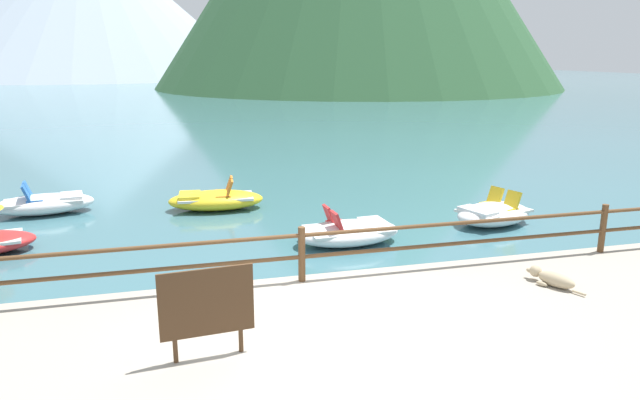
{
  "coord_description": "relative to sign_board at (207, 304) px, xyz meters",
  "views": [
    {
      "loc": [
        -2.03,
        -7.47,
        4.13
      ],
      "look_at": [
        1.21,
        5.0,
        0.9
      ],
      "focal_mm": 32.69,
      "sensor_mm": 36.0,
      "label": 1
    }
  ],
  "objects": [
    {
      "name": "ground_plane",
      "position": [
        1.71,
        40.65,
        -1.13
      ],
      "size": [
        200.0,
        200.0,
        0.0
      ],
      "primitive_type": "plane",
      "color": "#3D6B75"
    },
    {
      "name": "distant_peak",
      "position": [
        -13.13,
        112.82,
        12.35
      ],
      "size": [
        62.53,
        62.53,
        26.95
      ],
      "primitive_type": "cone",
      "color": "#9EADBC",
      "rests_on": "ground"
    },
    {
      "name": "pedal_boat_3",
      "position": [
        -3.64,
        9.5,
        -0.85
      ],
      "size": [
        2.64,
        1.5,
        0.87
      ],
      "color": "white",
      "rests_on": "ground"
    },
    {
      "name": "pedal_boat_0",
      "position": [
        7.39,
        5.64,
        -0.85
      ],
      "size": [
        2.44,
        1.94,
        0.86
      ],
      "color": "white",
      "rests_on": "ground"
    },
    {
      "name": "dock_railing",
      "position": [
        1.71,
        2.2,
        -0.14
      ],
      "size": [
        23.92,
        0.12,
        0.95
      ],
      "color": "brown",
      "rests_on": "promenade_dock"
    },
    {
      "name": "dog_resting",
      "position": [
        5.68,
        0.96,
        -0.61
      ],
      "size": [
        0.53,
        1.03,
        0.26
      ],
      "color": "tan",
      "rests_on": "promenade_dock"
    },
    {
      "name": "pedal_boat_4",
      "position": [
        0.79,
        8.82,
        -0.85
      ],
      "size": [
        2.64,
        1.44,
        0.86
      ],
      "color": "yellow",
      "rests_on": "ground"
    },
    {
      "name": "sign_board",
      "position": [
        0.0,
        0.0,
        0.0
      ],
      "size": [
        1.18,
        0.15,
        1.19
      ],
      "color": "silver",
      "rests_on": "promenade_dock"
    },
    {
      "name": "pedal_boat_2",
      "position": [
        3.43,
        5.06,
        -0.86
      ],
      "size": [
        2.46,
        1.48,
        0.85
      ],
      "color": "white",
      "rests_on": "ground"
    }
  ]
}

